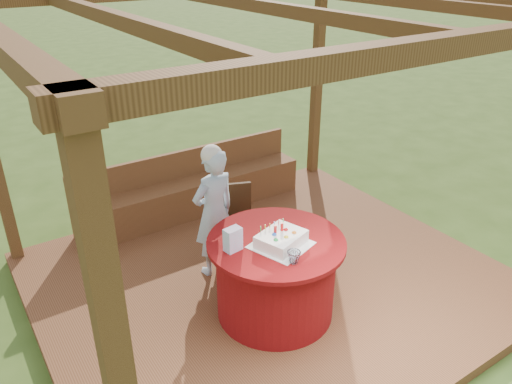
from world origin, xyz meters
TOP-DOWN VIEW (x-y plane):
  - ground at (0.00, 0.00)m, footprint 60.00×60.00m
  - deck at (0.00, 0.00)m, footprint 4.50×4.00m
  - pergola at (0.00, 0.00)m, footprint 4.50×4.00m
  - bench at (0.00, 1.72)m, footprint 3.00×0.42m
  - table at (-0.28, -0.49)m, footprint 1.24×1.24m
  - chair at (-0.08, 0.54)m, footprint 0.50×0.50m
  - elderly_woman at (-0.40, 0.41)m, footprint 0.55×0.40m
  - birthday_cake at (-0.29, -0.58)m, footprint 0.57×0.57m
  - gift_bag at (-0.68, -0.41)m, footprint 0.16×0.11m
  - drinking_glass at (-0.36, -0.85)m, footprint 0.12×0.12m

SIDE VIEW (x-z plane):
  - ground at x=0.00m, z-range 0.00..0.00m
  - deck at x=0.00m, z-range 0.00..0.12m
  - bench at x=0.00m, z-range -0.02..0.79m
  - table at x=-0.28m, z-range 0.13..0.91m
  - chair at x=-0.08m, z-range 0.15..0.99m
  - elderly_woman at x=-0.40m, z-range 0.12..1.55m
  - drinking_glass at x=-0.36m, z-range 0.91..1.01m
  - birthday_cake at x=-0.29m, z-range 0.87..1.06m
  - gift_bag at x=-0.68m, z-range 0.91..1.12m
  - pergola at x=0.00m, z-range 1.05..3.77m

